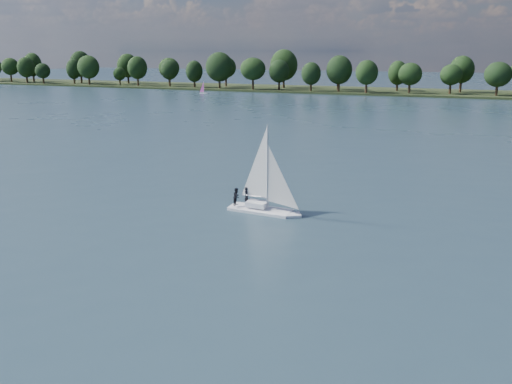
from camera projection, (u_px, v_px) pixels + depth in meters
ground at (334, 128)px, 121.93m from camera, size 700.00×700.00×0.00m
far_shore at (414, 93)px, 221.56m from camera, size 660.00×40.00×1.50m
sailboat at (261, 187)px, 57.30m from camera, size 7.30×2.50×9.44m
dinghy_pink at (204, 90)px, 219.65m from camera, size 3.28×1.62×5.04m
pontoon at (30, 85)px, 274.53m from camera, size 4.11×2.22×0.50m
treeline at (390, 72)px, 219.95m from camera, size 562.58×73.91×17.63m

